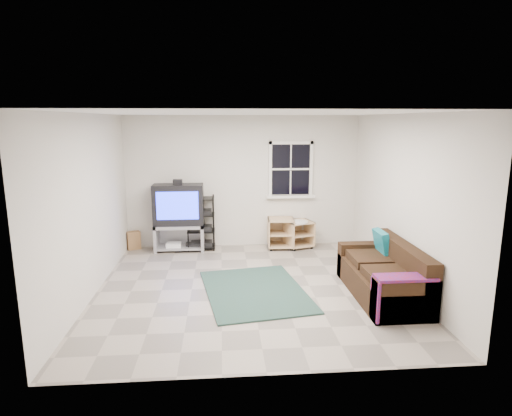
{
  "coord_description": "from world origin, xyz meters",
  "views": [
    {
      "loc": [
        -0.42,
        -6.12,
        2.5
      ],
      "look_at": [
        0.11,
        0.4,
        1.16
      ],
      "focal_mm": 30.0,
      "sensor_mm": 36.0,
      "label": 1
    }
  ],
  "objects": [
    {
      "name": "room",
      "position": [
        0.95,
        2.27,
        1.48
      ],
      "size": [
        4.6,
        4.62,
        4.6
      ],
      "color": "gray",
      "rests_on": "ground"
    },
    {
      "name": "side_table_left",
      "position": [
        0.73,
        2.07,
        0.32
      ],
      "size": [
        0.53,
        0.53,
        0.6
      ],
      "rotation": [
        0.0,
        0.0,
        -0.05
      ],
      "color": "#D7B384",
      "rests_on": "ground"
    },
    {
      "name": "sofa",
      "position": [
        1.9,
        -0.46,
        0.3
      ],
      "size": [
        0.82,
        1.85,
        0.85
      ],
      "color": "black",
      "rests_on": "ground"
    },
    {
      "name": "tv_unit",
      "position": [
        -1.26,
        2.04,
        0.77
      ],
      "size": [
        0.95,
        0.48,
        1.4
      ],
      "color": "#98979F",
      "rests_on": "ground"
    },
    {
      "name": "shag_rug",
      "position": [
        0.05,
        -0.16,
        0.01
      ],
      "size": [
        1.7,
        2.14,
        0.02
      ],
      "primitive_type": "cube",
      "rotation": [
        0.0,
        0.0,
        0.16
      ],
      "color": "#2E2014",
      "rests_on": "ground"
    },
    {
      "name": "av_rack",
      "position": [
        -0.84,
        2.09,
        0.46
      ],
      "size": [
        0.53,
        0.39,
        1.07
      ],
      "color": "black",
      "rests_on": "ground"
    },
    {
      "name": "side_table_right",
      "position": [
        1.09,
        2.06,
        0.31
      ],
      "size": [
        0.61,
        0.61,
        0.56
      ],
      "rotation": [
        0.0,
        0.0,
        0.3
      ],
      "color": "#D7B384",
      "rests_on": "ground"
    },
    {
      "name": "paper_bag",
      "position": [
        -2.18,
        2.18,
        0.18
      ],
      "size": [
        0.29,
        0.25,
        0.36
      ],
      "primitive_type": "cube",
      "rotation": [
        0.0,
        0.0,
        0.41
      ],
      "color": "#895F3D",
      "rests_on": "ground"
    }
  ]
}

